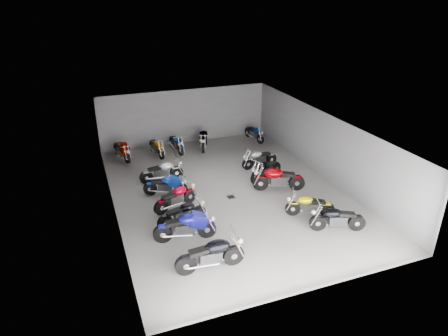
{
  "coord_description": "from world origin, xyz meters",
  "views": [
    {
      "loc": [
        -5.81,
        -15.11,
        8.55
      ],
      "look_at": [
        0.04,
        0.5,
        1.0
      ],
      "focal_mm": 32.0,
      "sensor_mm": 36.0,
      "label": 1
    }
  ],
  "objects_px": {
    "motorcycle_right_b": "(310,205)",
    "motorcycle_back_f": "(254,133)",
    "drain_grate": "(231,197)",
    "motorcycle_right_e": "(266,170)",
    "motorcycle_left_e": "(166,185)",
    "motorcycle_back_d": "(204,139)",
    "motorcycle_left_d": "(176,198)",
    "motorcycle_right_d": "(278,179)",
    "motorcycle_right_f": "(259,158)",
    "motorcycle_left_b": "(186,227)",
    "motorcycle_right_a": "(337,219)",
    "motorcycle_back_a": "(122,150)",
    "motorcycle_left_f": "(162,171)",
    "motorcycle_back_b": "(157,147)",
    "motorcycle_left_a": "(211,255)",
    "motorcycle_left_c": "(183,214)",
    "motorcycle_back_c": "(176,143)"
  },
  "relations": [
    {
      "from": "motorcycle_left_b",
      "to": "motorcycle_right_b",
      "type": "distance_m",
      "value": 5.18
    },
    {
      "from": "motorcycle_right_a",
      "to": "motorcycle_left_e",
      "type": "bearing_deg",
      "value": 67.33
    },
    {
      "from": "drain_grate",
      "to": "motorcycle_back_b",
      "type": "relative_size",
      "value": 0.16
    },
    {
      "from": "motorcycle_right_d",
      "to": "motorcycle_right_a",
      "type": "bearing_deg",
      "value": -152.91
    },
    {
      "from": "motorcycle_left_f",
      "to": "motorcycle_right_b",
      "type": "xyz_separation_m",
      "value": [
        4.92,
        -5.28,
        -0.03
      ]
    },
    {
      "from": "motorcycle_left_a",
      "to": "motorcycle_right_d",
      "type": "distance_m",
      "value": 6.39
    },
    {
      "from": "motorcycle_right_d",
      "to": "motorcycle_back_a",
      "type": "xyz_separation_m",
      "value": [
        -6.22,
        6.29,
        -0.06
      ]
    },
    {
      "from": "drain_grate",
      "to": "motorcycle_right_e",
      "type": "relative_size",
      "value": 0.16
    },
    {
      "from": "motorcycle_left_f",
      "to": "motorcycle_right_d",
      "type": "height_order",
      "value": "motorcycle_right_d"
    },
    {
      "from": "motorcycle_right_a",
      "to": "motorcycle_right_d",
      "type": "bearing_deg",
      "value": 28.44
    },
    {
      "from": "motorcycle_left_b",
      "to": "motorcycle_left_c",
      "type": "bearing_deg",
      "value": -179.37
    },
    {
      "from": "motorcycle_right_b",
      "to": "motorcycle_back_f",
      "type": "xyz_separation_m",
      "value": [
        1.59,
        8.87,
        -0.01
      ]
    },
    {
      "from": "drain_grate",
      "to": "motorcycle_back_a",
      "type": "distance_m",
      "value": 7.34
    },
    {
      "from": "motorcycle_right_f",
      "to": "motorcycle_left_a",
      "type": "bearing_deg",
      "value": 137.7
    },
    {
      "from": "motorcycle_left_c",
      "to": "motorcycle_right_f",
      "type": "bearing_deg",
      "value": 118.58
    },
    {
      "from": "motorcycle_left_a",
      "to": "motorcycle_back_b",
      "type": "xyz_separation_m",
      "value": [
        0.38,
        10.44,
        -0.08
      ]
    },
    {
      "from": "motorcycle_right_e",
      "to": "motorcycle_right_f",
      "type": "distance_m",
      "value": 1.45
    },
    {
      "from": "motorcycle_left_d",
      "to": "motorcycle_left_a",
      "type": "bearing_deg",
      "value": -20.63
    },
    {
      "from": "drain_grate",
      "to": "motorcycle_right_b",
      "type": "bearing_deg",
      "value": -47.14
    },
    {
      "from": "motorcycle_right_e",
      "to": "motorcycle_right_f",
      "type": "bearing_deg",
      "value": -36.46
    },
    {
      "from": "motorcycle_left_c",
      "to": "motorcycle_right_b",
      "type": "height_order",
      "value": "motorcycle_left_c"
    },
    {
      "from": "motorcycle_left_b",
      "to": "motorcycle_back_c",
      "type": "height_order",
      "value": "motorcycle_left_b"
    },
    {
      "from": "motorcycle_left_e",
      "to": "motorcycle_back_c",
      "type": "xyz_separation_m",
      "value": [
        1.76,
        4.97,
        0.02
      ]
    },
    {
      "from": "motorcycle_right_a",
      "to": "motorcycle_back_f",
      "type": "height_order",
      "value": "motorcycle_right_a"
    },
    {
      "from": "motorcycle_right_d",
      "to": "motorcycle_left_c",
      "type": "bearing_deg",
      "value": 124.39
    },
    {
      "from": "motorcycle_left_b",
      "to": "motorcycle_back_d",
      "type": "xyz_separation_m",
      "value": [
        3.49,
        8.64,
        -0.01
      ]
    },
    {
      "from": "motorcycle_left_e",
      "to": "motorcycle_right_e",
      "type": "height_order",
      "value": "motorcycle_right_e"
    },
    {
      "from": "motorcycle_left_b",
      "to": "motorcycle_right_f",
      "type": "relative_size",
      "value": 1.15
    },
    {
      "from": "motorcycle_left_e",
      "to": "motorcycle_right_e",
      "type": "bearing_deg",
      "value": 110.78
    },
    {
      "from": "motorcycle_left_d",
      "to": "motorcycle_right_d",
      "type": "bearing_deg",
      "value": 68.09
    },
    {
      "from": "motorcycle_right_f",
      "to": "motorcycle_back_f",
      "type": "height_order",
      "value": "motorcycle_right_f"
    },
    {
      "from": "motorcycle_right_a",
      "to": "motorcycle_back_a",
      "type": "xyz_separation_m",
      "value": [
        -6.75,
        10.08,
        -0.0
      ]
    },
    {
      "from": "motorcycle_back_d",
      "to": "motorcycle_left_e",
      "type": "bearing_deg",
      "value": 75.91
    },
    {
      "from": "motorcycle_back_a",
      "to": "motorcycle_right_a",
      "type": "bearing_deg",
      "value": 110.15
    },
    {
      "from": "motorcycle_right_e",
      "to": "motorcycle_back_d",
      "type": "xyz_separation_m",
      "value": [
        -1.53,
        5.04,
        0.05
      ]
    },
    {
      "from": "motorcycle_back_b",
      "to": "motorcycle_right_a",
      "type": "bearing_deg",
      "value": 107.45
    },
    {
      "from": "motorcycle_left_a",
      "to": "motorcycle_left_f",
      "type": "distance_m",
      "value": 7.1
    },
    {
      "from": "motorcycle_right_d",
      "to": "motorcycle_back_b",
      "type": "bearing_deg",
      "value": 54.44
    },
    {
      "from": "motorcycle_right_b",
      "to": "motorcycle_left_e",
      "type": "bearing_deg",
      "value": 77.23
    },
    {
      "from": "motorcycle_left_d",
      "to": "motorcycle_back_a",
      "type": "height_order",
      "value": "motorcycle_back_a"
    },
    {
      "from": "motorcycle_left_e",
      "to": "motorcycle_back_d",
      "type": "height_order",
      "value": "motorcycle_back_d"
    },
    {
      "from": "motorcycle_right_e",
      "to": "motorcycle_back_c",
      "type": "distance_m",
      "value": 5.96
    },
    {
      "from": "motorcycle_right_b",
      "to": "motorcycle_back_f",
      "type": "distance_m",
      "value": 9.02
    },
    {
      "from": "motorcycle_right_a",
      "to": "motorcycle_back_d",
      "type": "bearing_deg",
      "value": 32.17
    },
    {
      "from": "motorcycle_left_f",
      "to": "motorcycle_left_c",
      "type": "bearing_deg",
      "value": -2.49
    },
    {
      "from": "motorcycle_left_f",
      "to": "motorcycle_right_b",
      "type": "relative_size",
      "value": 1.13
    },
    {
      "from": "motorcycle_right_e",
      "to": "motorcycle_back_c",
      "type": "relative_size",
      "value": 0.96
    },
    {
      "from": "motorcycle_left_b",
      "to": "motorcycle_back_d",
      "type": "distance_m",
      "value": 9.32
    },
    {
      "from": "motorcycle_left_d",
      "to": "motorcycle_right_e",
      "type": "xyz_separation_m",
      "value": [
        4.78,
        1.22,
        0.0
      ]
    },
    {
      "from": "motorcycle_left_d",
      "to": "motorcycle_right_a",
      "type": "height_order",
      "value": "motorcycle_right_a"
    }
  ]
}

